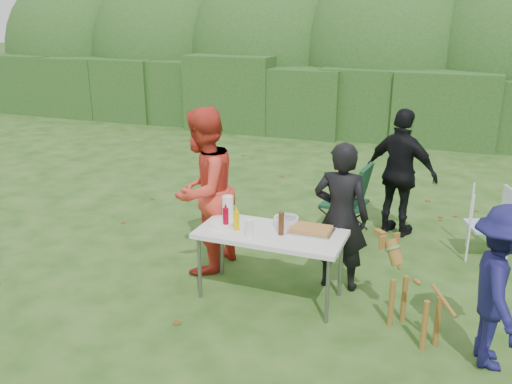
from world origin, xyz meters
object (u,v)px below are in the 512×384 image
(folding_table, at_px, (271,237))
(lawn_chair, at_px, (489,223))
(child, at_px, (500,288))
(beer_bottle, at_px, (281,224))
(mustard_bottle, at_px, (236,221))
(ketchup_bottle, at_px, (226,219))
(person_red_jacket, at_px, (203,191))
(person_black_puffy, at_px, (401,173))
(person_cook, at_px, (341,217))
(camping_chair, at_px, (344,199))
(paper_towel_roll, at_px, (228,208))
(dog, at_px, (416,295))

(folding_table, relative_size, lawn_chair, 1.72)
(child, height_order, beer_bottle, child)
(mustard_bottle, xyz_separation_m, ketchup_bottle, (-0.12, -0.01, 0.01))
(person_red_jacket, height_order, lawn_chair, person_red_jacket)
(person_black_puffy, relative_size, lawn_chair, 1.95)
(person_black_puffy, bearing_deg, ketchup_bottle, 77.22)
(person_cook, relative_size, camping_chair, 1.64)
(folding_table, height_order, lawn_chair, lawn_chair)
(person_red_jacket, bearing_deg, person_black_puffy, 139.40)
(person_cook, relative_size, lawn_chair, 1.86)
(child, relative_size, beer_bottle, 5.95)
(folding_table, relative_size, ketchup_bottle, 6.82)
(beer_bottle, relative_size, paper_towel_roll, 0.92)
(beer_bottle, bearing_deg, child, -10.00)
(lawn_chair, bearing_deg, person_red_jacket, 6.82)
(folding_table, bearing_deg, beer_bottle, -13.08)
(ketchup_bottle, xyz_separation_m, beer_bottle, (0.58, 0.05, 0.01))
(child, xyz_separation_m, lawn_chair, (-0.00, 2.27, -0.28))
(person_black_puffy, bearing_deg, person_cook, 96.74)
(camping_chair, bearing_deg, ketchup_bottle, 74.08)
(person_red_jacket, bearing_deg, mustard_bottle, 58.96)
(dog, height_order, mustard_bottle, mustard_bottle)
(child, height_order, dog, child)
(dog, bearing_deg, person_red_jacket, 28.87)
(person_cook, xyz_separation_m, camping_chair, (-0.27, 1.48, -0.32))
(dog, xyz_separation_m, paper_towel_roll, (-2.03, 0.37, 0.45))
(folding_table, height_order, dog, dog)
(paper_towel_roll, bearing_deg, folding_table, -17.50)
(ketchup_bottle, relative_size, paper_towel_roll, 0.85)
(paper_towel_roll, bearing_deg, person_red_jacket, 152.44)
(camping_chair, bearing_deg, folding_table, 85.66)
(child, distance_m, paper_towel_roll, 2.76)
(person_black_puffy, relative_size, camping_chair, 1.72)
(folding_table, bearing_deg, mustard_bottle, -168.09)
(camping_chair, height_order, paper_towel_roll, paper_towel_roll)
(folding_table, xyz_separation_m, lawn_chair, (2.14, 1.88, -0.25))
(person_cook, height_order, child, person_cook)
(ketchup_bottle, bearing_deg, person_black_puffy, 57.43)
(person_black_puffy, xyz_separation_m, mustard_bottle, (-1.36, -2.31, -0.01))
(person_cook, bearing_deg, ketchup_bottle, 27.57)
(child, height_order, paper_towel_roll, child)
(ketchup_bottle, height_order, paper_towel_roll, paper_towel_roll)
(lawn_chair, bearing_deg, folding_table, 22.18)
(camping_chair, relative_size, ketchup_bottle, 4.52)
(beer_bottle, bearing_deg, person_cook, 46.62)
(ketchup_bottle, bearing_deg, beer_bottle, 5.00)
(person_cook, height_order, ketchup_bottle, person_cook)
(person_cook, xyz_separation_m, ketchup_bottle, (-1.07, -0.57, 0.04))
(camping_chair, bearing_deg, paper_towel_roll, 69.06)
(folding_table, bearing_deg, paper_towel_roll, 162.50)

